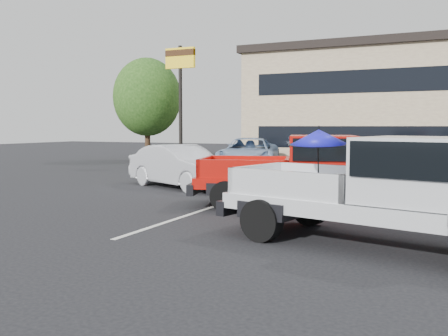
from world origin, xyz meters
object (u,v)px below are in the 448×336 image
Objects in this scene: silver_pickup at (403,187)px; red_pickup at (316,168)px; motel_sign at (180,73)px; silver_sedan at (181,166)px; tree_left at (147,97)px; blue_suv at (249,154)px.

red_pickup is (-2.42, 3.64, -0.06)m from silver_pickup.
red_pickup is (9.37, -9.40, -3.66)m from motel_sign.
silver_sedan is at bearing -59.74° from motel_sign.
blue_suv is at bearing -23.52° from tree_left.
silver_sedan is 0.80× the size of blue_suv.
motel_sign reaches higher than silver_sedan.
tree_left is 1.01× the size of silver_pickup.
red_pickup is at bearing 136.09° from silver_pickup.
silver_pickup is (15.79, -16.03, -2.68)m from tree_left.
red_pickup is 1.07× the size of blue_suv.
red_pickup is 1.34× the size of silver_sedan.
motel_sign is at bearing 158.29° from blue_suv.
motel_sign is 1.00× the size of silver_pickup.
motel_sign reaches higher than blue_suv.
red_pickup reaches higher than blue_suv.
silver_pickup is at bearing -45.43° from tree_left.
silver_pickup reaches higher than blue_suv.
tree_left is at bearing 141.00° from blue_suv.
red_pickup is at bearing -45.09° from motel_sign.
motel_sign is at bearing 53.55° from silver_sedan.
tree_left is (-4.00, 3.00, -0.92)m from motel_sign.
blue_suv is at bearing 26.44° from silver_sedan.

